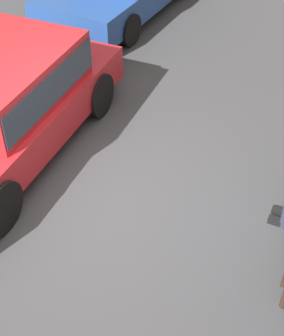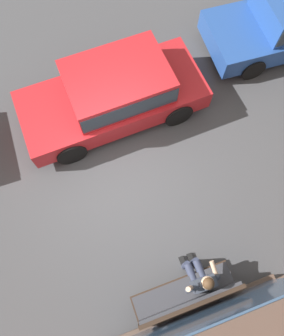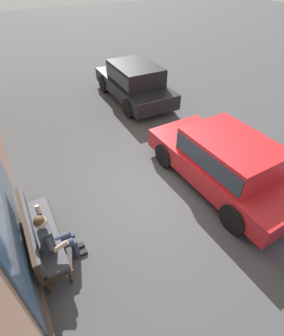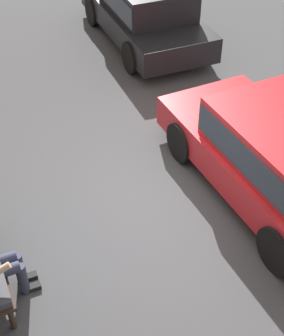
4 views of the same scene
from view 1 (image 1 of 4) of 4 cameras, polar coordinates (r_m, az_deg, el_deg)
name	(u,v)px [view 1 (image 1 of 4)]	position (r m, az deg, el deg)	size (l,w,h in m)	color
ground_plane	(90,200)	(6.64, -5.75, -3.53)	(60.00, 60.00, 0.00)	#424244
parked_car_mid	(1,100)	(7.24, -15.34, 7.25)	(4.24, 1.98, 1.41)	red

